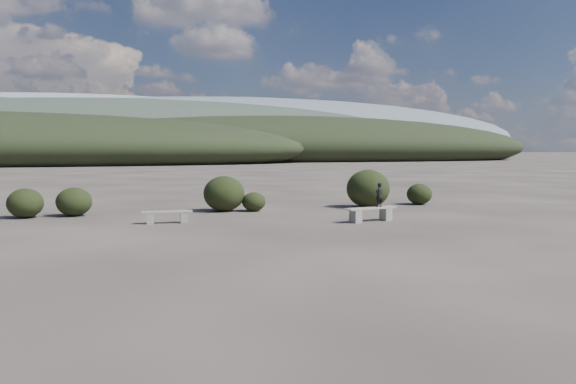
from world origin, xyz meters
name	(u,v)px	position (x,y,z in m)	size (l,w,h in m)	color
ground	(320,247)	(0.00, 0.00, 0.00)	(1200.00, 1200.00, 0.00)	#312B26
bench_left	(167,216)	(-3.23, 5.60, 0.25)	(1.63, 0.42, 0.40)	gray
bench_right	(371,213)	(3.33, 4.09, 0.29)	(1.95, 0.82, 0.48)	gray
seated_person	(379,195)	(3.65, 4.16, 0.89)	(0.30, 0.20, 0.82)	black
shrub_a	(74,202)	(-6.27, 8.68, 0.52)	(1.26, 1.26, 1.03)	black
shrub_b	(224,194)	(-0.78, 8.68, 0.69)	(1.61, 1.61, 1.38)	black
shrub_c	(254,202)	(0.33, 8.34, 0.37)	(0.93, 0.93, 0.75)	black
shrub_d	(368,189)	(5.23, 8.38, 0.79)	(1.80, 1.80, 1.57)	black
shrub_e	(419,194)	(7.92, 8.87, 0.46)	(1.10, 1.10, 0.91)	black
shrub_f	(25,203)	(-7.87, 8.59, 0.52)	(1.23, 1.23, 1.04)	black
mountain_ridges	(112,136)	(-7.48, 339.06, 10.84)	(500.00, 400.00, 56.00)	black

